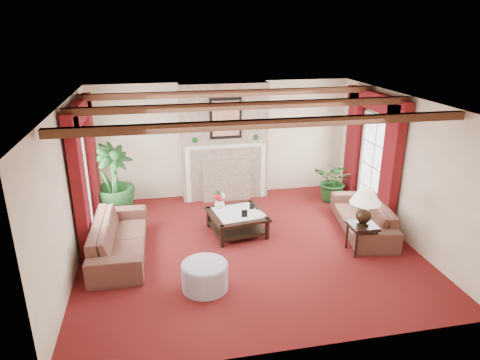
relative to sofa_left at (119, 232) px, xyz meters
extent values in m
plane|color=#4A0D0E|center=(2.30, -0.19, -0.44)|extent=(6.00, 6.00, 0.00)
plane|color=white|center=(2.30, -0.19, 2.26)|extent=(6.00, 6.00, 0.00)
cube|color=beige|center=(2.30, 2.56, 0.91)|extent=(6.00, 0.02, 2.70)
cube|color=beige|center=(-0.70, -0.19, 0.91)|extent=(0.02, 5.50, 2.70)
cube|color=beige|center=(5.30, -0.19, 0.91)|extent=(0.02, 5.50, 2.70)
imported|color=#370F1D|center=(0.00, 0.00, 0.00)|extent=(2.30, 0.77, 0.89)
imported|color=#370F1D|center=(4.70, 0.03, -0.03)|extent=(2.32, 1.34, 0.83)
imported|color=black|center=(-0.19, 1.75, 0.00)|extent=(2.45, 2.45, 0.88)
imported|color=black|center=(4.75, 1.59, -0.06)|extent=(1.84, 1.84, 0.76)
cylinder|color=#9291A4|center=(1.36, -1.36, -0.23)|extent=(0.73, 0.73, 0.42)
imported|color=silver|center=(1.92, 0.73, 0.08)|extent=(0.31, 0.31, 0.20)
imported|color=black|center=(2.49, 0.22, 0.14)|extent=(0.24, 0.14, 0.31)
camera|label=1|loc=(0.77, -7.10, 3.46)|focal=32.00mm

